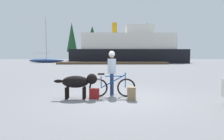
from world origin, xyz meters
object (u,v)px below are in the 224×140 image
(backpack, at_px, (131,94))
(handbag_pannier, at_px, (94,94))
(bicycle, at_px, (112,87))
(person_cyclist, at_px, (112,69))
(ferry_boat, at_px, (128,49))
(sailboat_moored, at_px, (47,60))
(dog, at_px, (78,82))

(backpack, distance_m, handbag_pannier, 1.30)
(handbag_pannier, bearing_deg, bicycle, 24.65)
(handbag_pannier, bearing_deg, person_cyclist, 50.03)
(ferry_boat, bearing_deg, backpack, -95.65)
(sailboat_moored, bearing_deg, dog, -71.58)
(dog, distance_m, handbag_pannier, 0.69)
(bicycle, height_order, backpack, bicycle)
(dog, relative_size, sailboat_moored, 0.15)
(dog, xyz_separation_m, sailboat_moored, (-12.27, 36.84, -0.08))
(sailboat_moored, bearing_deg, backpack, -69.23)
(backpack, relative_size, handbag_pannier, 1.26)
(bicycle, relative_size, ferry_boat, 0.07)
(dog, height_order, handbag_pannier, dog)
(handbag_pannier, bearing_deg, ferry_boat, 82.30)
(handbag_pannier, height_order, sailboat_moored, sailboat_moored)
(person_cyclist, height_order, ferry_boat, ferry_boat)
(ferry_boat, distance_m, sailboat_moored, 17.84)
(dog, bearing_deg, ferry_boat, 81.42)
(bicycle, xyz_separation_m, ferry_boat, (4.19, 35.30, 2.54))
(person_cyclist, bearing_deg, backpack, -58.00)
(bicycle, relative_size, backpack, 3.78)
(bicycle, relative_size, sailboat_moored, 0.17)
(sailboat_moored, bearing_deg, ferry_boat, -4.13)
(bicycle, bearing_deg, person_cyclist, 89.60)
(dog, relative_size, ferry_boat, 0.06)
(dog, bearing_deg, bicycle, 12.72)
(backpack, bearing_deg, person_cyclist, 122.00)
(bicycle, xyz_separation_m, sailboat_moored, (-13.44, 36.57, 0.14))
(bicycle, height_order, person_cyclist, person_cyclist)
(dog, xyz_separation_m, handbag_pannier, (0.55, -0.02, -0.41))
(bicycle, xyz_separation_m, handbag_pannier, (-0.62, -0.29, -0.19))
(backpack, bearing_deg, dog, 170.68)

